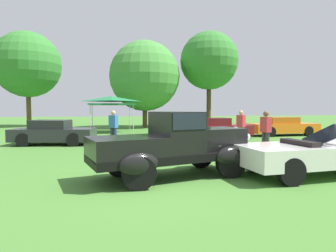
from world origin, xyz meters
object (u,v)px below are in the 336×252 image
show_car_charcoal (53,133)px  spectator_between_cars (241,126)px  show_car_orange (282,126)px  neighbor_convertible (315,154)px  spectator_by_row (113,127)px  canopy_tent_left_field (111,100)px  show_car_burgundy (215,128)px  spectator_near_truck (266,131)px  feature_pickup_truck (174,144)px

show_car_charcoal → spectator_between_cars: (9.21, -1.67, 0.31)m
show_car_orange → neighbor_convertible: bearing=-120.1°
show_car_orange → spectator_by_row: bearing=-165.6°
spectator_between_cars → canopy_tent_left_field: canopy_tent_left_field is taller
show_car_burgundy → canopy_tent_left_field: (-6.03, 5.53, 1.82)m
show_car_orange → spectator_near_truck: 8.70m
feature_pickup_truck → canopy_tent_left_field: canopy_tent_left_field is taller
feature_pickup_truck → spectator_between_cars: feature_pickup_truck is taller
show_car_orange → show_car_burgundy: bearing=-173.6°
canopy_tent_left_field → neighbor_convertible: bearing=-71.9°
feature_pickup_truck → show_car_burgundy: 10.36m
feature_pickup_truck → show_car_burgundy: feature_pickup_truck is taller
spectator_near_truck → spectator_between_cars: size_ratio=1.00×
spectator_near_truck → canopy_tent_left_field: (-5.64, 11.82, 1.51)m
show_car_burgundy → spectator_between_cars: size_ratio=2.56×
show_car_charcoal → canopy_tent_left_field: size_ratio=1.26×
spectator_near_truck → canopy_tent_left_field: 13.18m
neighbor_convertible → spectator_by_row: (-5.09, 7.47, 0.34)m
neighbor_convertible → spectator_between_cars: 6.85m
show_car_charcoal → spectator_by_row: bearing=-17.8°
neighbor_convertible → canopy_tent_left_field: 16.20m
spectator_near_truck → neighbor_convertible: bearing=-100.4°
spectator_between_cars → neighbor_convertible: bearing=-100.2°
canopy_tent_left_field → show_car_burgundy: bearing=-42.5°
show_car_orange → canopy_tent_left_field: (-10.99, 4.98, 1.82)m
neighbor_convertible → show_car_charcoal: (-7.99, 8.41, 0.02)m
show_car_burgundy → show_car_charcoal: bearing=-171.4°
spectator_by_row → canopy_tent_left_field: 7.97m
show_car_orange → spectator_between_cars: bearing=-143.1°
canopy_tent_left_field → spectator_by_row: bearing=-90.6°
neighbor_convertible → show_car_charcoal: neighbor_convertible is taller
show_car_burgundy → canopy_tent_left_field: size_ratio=1.32×
feature_pickup_truck → spectator_by_row: bearing=101.0°
canopy_tent_left_field → spectator_near_truck: bearing=-64.5°
feature_pickup_truck → show_car_charcoal: bearing=118.4°
show_car_orange → spectator_near_truck: (-5.35, -6.85, 0.31)m
spectator_between_cars → spectator_by_row: 6.35m
feature_pickup_truck → spectator_by_row: feature_pickup_truck is taller
neighbor_convertible → spectator_between_cars: bearing=79.8°
show_car_charcoal → show_car_orange: same height
show_car_orange → spectator_near_truck: spectator_near_truck is taller
spectator_near_truck → spectator_between_cars: same height
spectator_between_cars → canopy_tent_left_field: (-6.22, 8.56, 1.51)m
spectator_by_row → show_car_burgundy: bearing=20.5°
feature_pickup_truck → spectator_near_truck: bearing=33.4°
neighbor_convertible → show_car_orange: bearing=59.9°
neighbor_convertible → show_car_charcoal: bearing=133.6°
canopy_tent_left_field → feature_pickup_truck: bearing=-85.2°
neighbor_convertible → spectator_near_truck: 3.55m
feature_pickup_truck → spectator_near_truck: 5.26m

